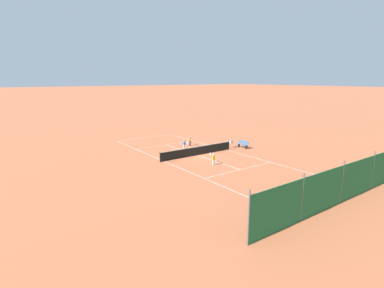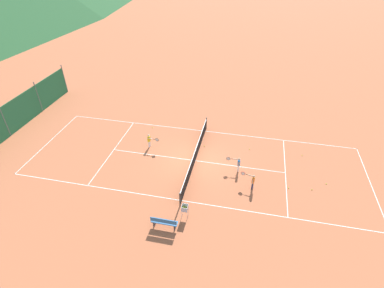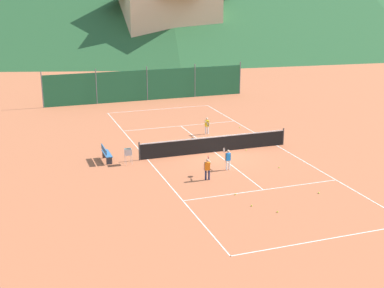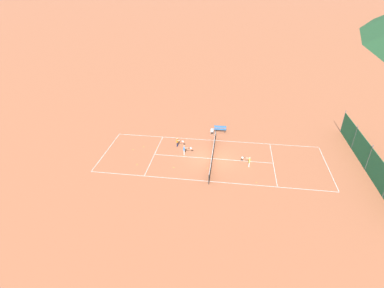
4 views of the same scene
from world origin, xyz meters
The scene contains 16 objects.
ground_plane centered at (0.00, 0.00, 0.00)m, with size 600.00×600.00×0.00m, color #B7603D.
court_line_markings centered at (0.00, 0.00, 0.00)m, with size 8.25×23.85×0.01m.
tennis_net centered at (0.00, 0.00, 0.50)m, with size 9.18×0.08×1.06m.
windscreen_fence_far centered at (0.00, 15.50, 1.31)m, with size 17.28×0.08×2.90m.
player_far_service centered at (-0.48, -3.10, 0.66)m, with size 0.38×0.97×1.12m.
player_near_service centered at (0.96, 3.79, 0.66)m, with size 0.42×0.94×1.12m.
player_far_baseline centered at (-2.04, -4.16, 0.66)m, with size 0.54×0.92×1.12m.
tennis_ball_alley_left centered at (-0.62, -9.00, 0.03)m, with size 0.07×0.07×0.07m, color #CCE033.
tennis_ball_mid_court centered at (-1.39, -8.02, 0.03)m, with size 0.07×0.07×0.07m, color #CCE033.
tennis_ball_far_corner centered at (2.24, -3.81, 0.03)m, with size 0.07×0.07×0.07m, color #CCE033.
tennis_ball_by_net_right centered at (1.91, -0.33, 0.03)m, with size 0.07×0.07×0.07m, color #CCE033.
tennis_ball_by_net_left centered at (3.66, 4.50, 0.03)m, with size 0.07×0.07×0.07m, color #CCE033.
tennis_ball_service_box centered at (2.28, -7.69, 0.03)m, with size 0.07×0.07×0.07m, color #CCE033.
tennis_ball_alley_right centered at (-1.54, -6.53, 0.03)m, with size 0.07×0.07×0.07m, color #CCE033.
ball_hopper centered at (-5.30, -0.48, 0.66)m, with size 0.36×0.36×0.89m.
courtside_bench centered at (-6.34, 0.45, 0.45)m, with size 0.36×1.50×0.84m.
Camera 4 is at (27.25, 1.56, 17.25)m, focal length 28.00 mm.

